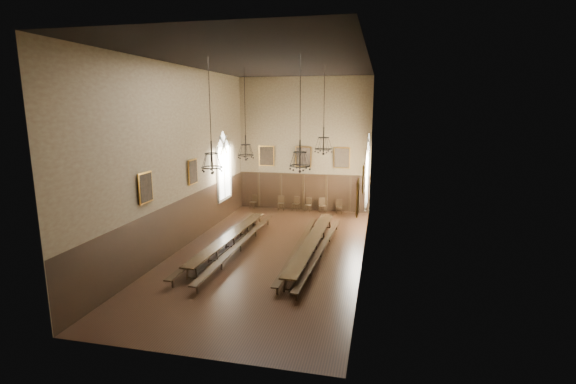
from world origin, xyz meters
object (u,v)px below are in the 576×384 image
(chair_4, at_px, (308,207))
(chandelier_back_right, at_px, (323,144))
(table_left, at_px, (230,242))
(chandelier_back_left, at_px, (246,149))
(chair_2, at_px, (281,206))
(chair_6, at_px, (339,209))
(chandelier_front_right, at_px, (300,158))
(bench_left_outer, at_px, (219,242))
(bench_left_inner, at_px, (241,245))
(bench_right_outer, at_px, (321,251))
(chair_0, at_px, (253,204))
(bench_right_inner, at_px, (299,248))
(chair_5, at_px, (322,208))
(table_right, at_px, (312,247))
(chandelier_front_left, at_px, (212,160))
(chair_3, at_px, (296,206))

(chair_4, bearing_deg, chandelier_back_right, -67.36)
(table_left, height_order, chandelier_back_left, chandelier_back_left)
(chandelier_back_right, bearing_deg, chair_2, 120.29)
(chair_6, height_order, chandelier_back_left, chandelier_back_left)
(chandelier_front_right, bearing_deg, bench_left_outer, 149.39)
(bench_left_outer, bearing_deg, bench_left_inner, -12.43)
(bench_left_outer, distance_m, bench_left_inner, 1.26)
(chandelier_back_right, bearing_deg, bench_right_outer, -83.01)
(chandelier_back_right, height_order, chandelier_front_right, same)
(chandelier_back_right, bearing_deg, chair_0, 131.57)
(bench_right_inner, bearing_deg, bench_right_outer, -11.15)
(bench_right_inner, relative_size, chair_2, 10.15)
(chair_2, xyz_separation_m, chandelier_front_right, (3.49, -11.18, 4.70))
(bench_left_inner, distance_m, chandelier_back_left, 5.06)
(chandelier_back_right, bearing_deg, chair_5, 97.87)
(chair_0, height_order, chair_5, chair_5)
(bench_left_inner, relative_size, chair_0, 11.36)
(bench_right_inner, bearing_deg, chair_2, 109.20)
(bench_right_inner, xyz_separation_m, chair_4, (-1.03, 8.48, -0.01))
(chair_2, bearing_deg, chair_0, 166.97)
(table_left, height_order, bench_left_outer, table_left)
(bench_right_outer, distance_m, chair_4, 8.96)
(table_right, distance_m, chandelier_front_right, 5.43)
(chandelier_front_right, bearing_deg, chandelier_back_right, 86.60)
(chandelier_front_left, bearing_deg, table_right, 36.94)
(table_right, bearing_deg, chair_2, 113.12)
(bench_left_inner, xyz_separation_m, bench_right_inner, (2.87, 0.29, -0.02))
(bench_right_inner, height_order, chandelier_front_left, chandelier_front_left)
(bench_right_inner, relative_size, chair_0, 10.65)
(bench_right_outer, xyz_separation_m, chair_6, (-0.02, 8.62, -0.01))
(bench_left_outer, bearing_deg, table_right, 1.00)
(bench_right_outer, height_order, chair_0, chair_0)
(table_left, distance_m, chair_6, 9.59)
(bench_right_outer, bearing_deg, chandelier_front_right, -101.98)
(chair_5, xyz_separation_m, chandelier_front_left, (-3.12, -11.18, 4.53))
(table_left, distance_m, chair_0, 8.59)
(chair_2, bearing_deg, bench_right_inner, -81.86)
(chandelier_front_right, bearing_deg, chair_6, 87.34)
(bench_right_inner, bearing_deg, chair_0, 120.27)
(chair_2, bearing_deg, bench_left_outer, -109.05)
(chair_3, relative_size, chair_4, 1.06)
(table_left, xyz_separation_m, chair_6, (4.61, 8.41, -0.07))
(chandelier_back_right, bearing_deg, chandelier_front_left, -130.32)
(chair_4, distance_m, chandelier_back_left, 8.25)
(bench_right_inner, distance_m, chandelier_back_right, 5.35)
(bench_right_outer, xyz_separation_m, chair_5, (-1.16, 8.61, -0.00))
(chair_5, relative_size, chair_6, 1.05)
(chair_3, height_order, chair_4, chair_3)
(bench_right_outer, relative_size, chair_5, 10.56)
(chair_0, relative_size, chandelier_front_left, 0.20)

